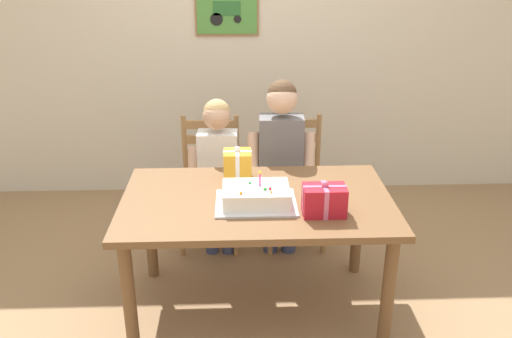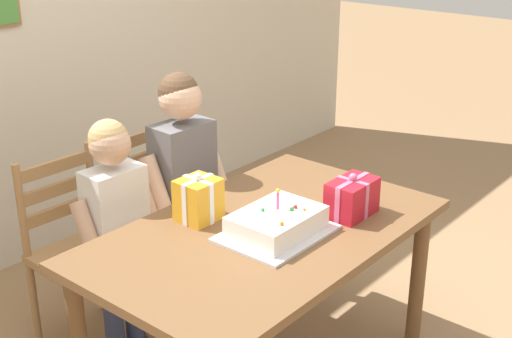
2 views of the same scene
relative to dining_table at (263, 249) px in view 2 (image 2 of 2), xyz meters
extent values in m
cube|color=beige|center=(0.00, 1.80, 0.65)|extent=(6.40, 0.08, 2.60)
cube|color=brown|center=(0.00, 0.00, 0.07)|extent=(1.52, 0.92, 0.04)
cylinder|color=brown|center=(0.68, -0.38, -0.30)|extent=(0.07, 0.07, 0.70)
cylinder|color=brown|center=(0.68, 0.38, -0.30)|extent=(0.07, 0.07, 0.70)
cube|color=silver|center=(-0.01, -0.07, 0.10)|extent=(0.44, 0.34, 0.01)
cube|color=white|center=(-0.01, -0.07, 0.15)|extent=(0.36, 0.26, 0.09)
cylinder|color=#E04C9E|center=(0.01, -0.06, 0.23)|extent=(0.01, 0.01, 0.07)
sphere|color=yellow|center=(0.01, -0.06, 0.27)|extent=(0.02, 0.02, 0.02)
sphere|color=red|center=(0.07, -0.11, 0.20)|extent=(0.02, 0.02, 0.02)
sphere|color=orange|center=(-0.09, -0.16, 0.20)|extent=(0.02, 0.02, 0.02)
sphere|color=orange|center=(0.07, -0.15, 0.20)|extent=(0.01, 0.01, 0.01)
sphere|color=green|center=(-0.04, -0.03, 0.20)|extent=(0.02, 0.02, 0.02)
sphere|color=green|center=(0.04, -0.11, 0.20)|extent=(0.02, 0.02, 0.02)
cube|color=red|center=(0.34, -0.20, 0.17)|extent=(0.22, 0.14, 0.16)
cube|color=#DB668E|center=(0.34, -0.20, 0.17)|extent=(0.23, 0.02, 0.16)
cube|color=#DB668E|center=(0.34, -0.20, 0.17)|extent=(0.02, 0.15, 0.16)
sphere|color=#DB668E|center=(0.34, -0.20, 0.26)|extent=(0.04, 0.04, 0.04)
cube|color=gold|center=(-0.11, 0.27, 0.18)|extent=(0.16, 0.15, 0.18)
cube|color=white|center=(-0.11, 0.27, 0.18)|extent=(0.17, 0.02, 0.19)
cube|color=white|center=(-0.11, 0.27, 0.18)|extent=(0.02, 0.16, 0.19)
sphere|color=white|center=(-0.11, 0.27, 0.29)|extent=(0.04, 0.04, 0.04)
cube|color=#A87A4C|center=(-0.31, 0.81, -0.20)|extent=(0.43, 0.43, 0.04)
cylinder|color=#A87A4C|center=(-0.12, 0.61, -0.43)|extent=(0.04, 0.04, 0.43)
cylinder|color=#A87A4C|center=(-0.50, 0.62, -0.43)|extent=(0.04, 0.04, 0.43)
cylinder|color=#A87A4C|center=(-0.11, 0.99, -0.43)|extent=(0.04, 0.04, 0.43)
cylinder|color=#A87A4C|center=(-0.49, 1.00, -0.43)|extent=(0.04, 0.04, 0.43)
cylinder|color=#A87A4C|center=(-0.11, 0.99, 0.05)|extent=(0.04, 0.04, 0.45)
cylinder|color=#A87A4C|center=(-0.49, 1.00, 0.05)|extent=(0.04, 0.04, 0.45)
cube|color=#A87A4C|center=(-0.30, 1.00, -0.02)|extent=(0.36, 0.04, 0.06)
cube|color=#A87A4C|center=(-0.30, 1.00, 0.09)|extent=(0.36, 0.04, 0.06)
cube|color=#A87A4C|center=(-0.30, 1.00, 0.21)|extent=(0.36, 0.04, 0.06)
cube|color=#A87A4C|center=(0.31, 0.81, -0.20)|extent=(0.43, 0.43, 0.04)
cylinder|color=#A87A4C|center=(0.50, 0.62, -0.43)|extent=(0.04, 0.04, 0.43)
cylinder|color=#A87A4C|center=(0.12, 0.61, -0.43)|extent=(0.04, 0.04, 0.43)
cylinder|color=#A87A4C|center=(0.49, 1.00, -0.43)|extent=(0.04, 0.04, 0.43)
cylinder|color=#A87A4C|center=(0.11, 0.99, -0.43)|extent=(0.04, 0.04, 0.43)
cylinder|color=#A87A4C|center=(0.49, 1.00, 0.05)|extent=(0.04, 0.04, 0.45)
cylinder|color=#A87A4C|center=(0.11, 0.99, 0.05)|extent=(0.04, 0.04, 0.45)
cube|color=#A87A4C|center=(0.30, 1.00, -0.02)|extent=(0.36, 0.03, 0.06)
cube|color=#A87A4C|center=(0.30, 1.00, 0.09)|extent=(0.36, 0.03, 0.06)
cube|color=#A87A4C|center=(0.30, 1.00, 0.21)|extent=(0.36, 0.03, 0.06)
cylinder|color=#38426B|center=(0.25, 0.65, -0.41)|extent=(0.10, 0.10, 0.47)
cylinder|color=#38426B|center=(0.12, 0.66, -0.41)|extent=(0.10, 0.10, 0.47)
cube|color=slate|center=(0.19, 0.66, 0.09)|extent=(0.30, 0.19, 0.54)
cylinder|color=#E0B293|center=(0.37, 0.61, 0.08)|extent=(0.09, 0.23, 0.36)
cylinder|color=#E0B293|center=(0.00, 0.63, 0.08)|extent=(0.09, 0.23, 0.36)
sphere|color=#E0B293|center=(0.19, 0.66, 0.49)|extent=(0.20, 0.20, 0.20)
sphere|color=brown|center=(0.19, 0.67, 0.51)|extent=(0.19, 0.19, 0.19)
cylinder|color=#38426B|center=(-0.18, 0.65, -0.43)|extent=(0.09, 0.09, 0.42)
cylinder|color=#38426B|center=(-0.29, 0.66, -0.43)|extent=(0.09, 0.09, 0.42)
cube|color=white|center=(-0.24, 0.66, 0.02)|extent=(0.27, 0.17, 0.49)
cylinder|color=tan|center=(-0.07, 0.62, 0.00)|extent=(0.08, 0.20, 0.32)
cylinder|color=tan|center=(-0.40, 0.63, 0.00)|extent=(0.08, 0.20, 0.32)
sphere|color=tan|center=(-0.24, 0.66, 0.37)|extent=(0.18, 0.18, 0.18)
sphere|color=tan|center=(-0.23, 0.67, 0.40)|extent=(0.17, 0.17, 0.17)
camera|label=1|loc=(-0.11, -2.75, 1.42)|focal=38.22mm
camera|label=2|loc=(-1.98, -1.61, 1.37)|focal=48.82mm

